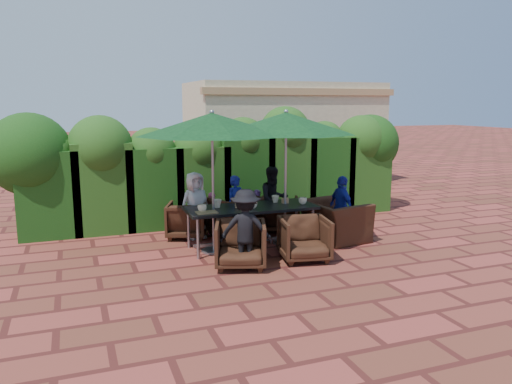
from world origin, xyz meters
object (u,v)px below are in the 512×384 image
object	(u,v)px
umbrella_right	(286,123)
chair_far_mid	(234,213)
umbrella_left	(212,125)
chair_end_right	(335,214)
chair_far_right	(280,213)
dining_table	(251,211)
chair_near_left	(240,242)
chair_far_left	(187,218)
chair_near_right	(304,237)

from	to	relation	value
umbrella_right	chair_far_mid	size ratio (longest dim) A/B	2.93
umbrella_left	chair_far_mid	distance (m)	2.13
chair_end_right	chair_far_right	bearing A→B (deg)	27.38
umbrella_left	chair_far_mid	bearing A→B (deg)	54.53
dining_table	umbrella_left	world-z (taller)	umbrella_left
umbrella_left	chair_far_right	distance (m)	2.62
umbrella_right	chair_far_mid	world-z (taller)	umbrella_right
chair_near_left	chair_far_left	bearing A→B (deg)	119.73
chair_far_mid	chair_far_right	world-z (taller)	chair_far_mid
dining_table	chair_far_left	bearing A→B (deg)	131.24
chair_near_left	chair_end_right	bearing A→B (deg)	40.74
chair_far_right	umbrella_right	bearing A→B (deg)	92.31
dining_table	chair_end_right	world-z (taller)	chair_end_right
dining_table	chair_far_mid	world-z (taller)	chair_far_mid
chair_far_mid	chair_far_right	size ratio (longest dim) A/B	1.13
dining_table	chair_near_left	bearing A→B (deg)	-118.34
chair_far_left	chair_near_right	bearing A→B (deg)	146.35
dining_table	chair_near_left	world-z (taller)	chair_near_left
dining_table	umbrella_left	distance (m)	1.69
chair_far_mid	chair_near_right	size ratio (longest dim) A/B	1.09
chair_near_left	chair_near_right	bearing A→B (deg)	17.08
dining_table	chair_near_right	distance (m)	1.20
dining_table	chair_far_right	distance (m)	1.33
chair_far_left	chair_far_right	size ratio (longest dim) A/B	0.99
chair_far_left	umbrella_right	bearing A→B (deg)	167.14
dining_table	chair_near_right	xyz separation A→B (m)	(0.57, -1.01, -0.28)
chair_far_mid	chair_end_right	world-z (taller)	chair_end_right
umbrella_right	chair_far_right	bearing A→B (deg)	72.25
umbrella_left	chair_near_right	xyz separation A→B (m)	(1.28, -0.99, -1.82)
chair_far_left	chair_near_left	bearing A→B (deg)	121.49
chair_far_mid	chair_near_left	distance (m)	1.98
dining_table	chair_far_mid	size ratio (longest dim) A/B	2.68
dining_table	chair_far_right	bearing A→B (deg)	42.79
chair_far_left	chair_near_left	size ratio (longest dim) A/B	0.94
umbrella_right	chair_far_right	distance (m)	2.04
chair_far_right	chair_far_mid	bearing A→B (deg)	17.21
chair_far_left	chair_far_mid	xyz separation A→B (m)	(0.91, -0.14, 0.05)
umbrella_left	chair_far_left	xyz separation A→B (m)	(-0.23, 1.09, -1.83)
umbrella_left	chair_end_right	bearing A→B (deg)	-1.77
chair_far_left	chair_near_right	distance (m)	2.56
dining_table	umbrella_right	size ratio (longest dim) A/B	0.92
dining_table	umbrella_right	world-z (taller)	umbrella_right
chair_far_mid	umbrella_left	bearing A→B (deg)	29.93
umbrella_left	chair_near_left	world-z (taller)	umbrella_left
chair_far_right	chair_near_right	xyz separation A→B (m)	(-0.38, -1.89, 0.01)
chair_far_right	chair_end_right	size ratio (longest dim) A/B	0.67
chair_far_left	chair_end_right	bearing A→B (deg)	176.24
chair_far_left	chair_far_mid	bearing A→B (deg)	-168.09
umbrella_right	chair_end_right	size ratio (longest dim) A/B	2.22
chair_far_left	chair_end_right	xyz separation A→B (m)	(2.58, -1.16, 0.12)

